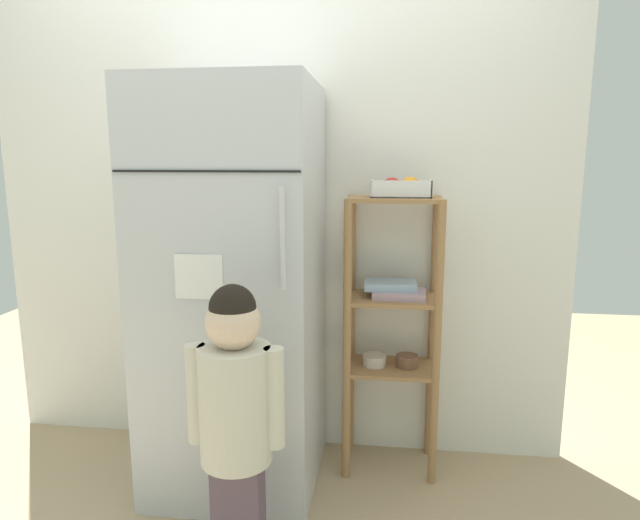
% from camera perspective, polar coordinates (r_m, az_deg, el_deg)
% --- Properties ---
extents(ground_plane, '(6.00, 6.00, 0.00)m').
position_cam_1_polar(ground_plane, '(2.63, -6.10, -21.92)').
color(ground_plane, tan).
extents(kitchen_wall_back, '(2.75, 0.03, 2.22)m').
position_cam_1_polar(kitchen_wall_back, '(2.61, -4.68, 3.81)').
color(kitchen_wall_back, silver).
rests_on(kitchen_wall_back, ground).
extents(refrigerator, '(0.70, 0.68, 1.72)m').
position_cam_1_polar(refrigerator, '(2.34, -8.92, -3.27)').
color(refrigerator, silver).
rests_on(refrigerator, ground).
extents(child_standing, '(0.33, 0.24, 1.02)m').
position_cam_1_polar(child_standing, '(1.87, -8.85, -14.62)').
color(child_standing, '#584753').
rests_on(child_standing, ground).
extents(pantry_shelf_unit, '(0.42, 0.28, 1.25)m').
position_cam_1_polar(pantry_shelf_unit, '(2.46, 7.57, -5.67)').
color(pantry_shelf_unit, '#9E7247').
rests_on(pantry_shelf_unit, ground).
extents(fruit_bin, '(0.25, 0.15, 0.09)m').
position_cam_1_polar(fruit_bin, '(2.35, 8.51, 7.44)').
color(fruit_bin, white).
rests_on(fruit_bin, pantry_shelf_unit).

